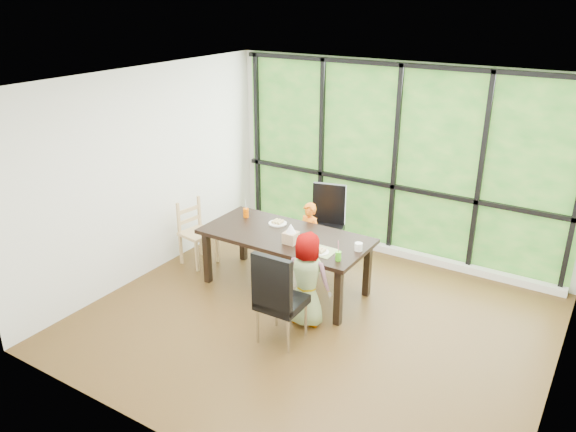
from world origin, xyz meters
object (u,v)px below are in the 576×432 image
(chair_window_leather, at_px, (325,225))
(child_toddler, at_px, (309,237))
(orange_cup, at_px, (246,213))
(tissue_box, at_px, (291,238))
(chair_end_beech, at_px, (198,233))
(child_older, at_px, (306,279))
(plate_far, at_px, (278,223))
(plate_near, at_px, (319,252))
(white_mug, at_px, (359,247))
(chair_interior_leather, at_px, (282,296))
(green_cup, at_px, (338,256))
(dining_table, at_px, (285,262))

(chair_window_leather, height_order, child_toddler, chair_window_leather)
(orange_cup, relative_size, tissue_box, 0.75)
(chair_end_beech, distance_m, child_older, 2.08)
(plate_far, relative_size, plate_near, 1.06)
(plate_near, xyz_separation_m, white_mug, (0.36, 0.29, 0.04))
(chair_interior_leather, bearing_deg, orange_cup, -43.18)
(green_cup, relative_size, white_mug, 1.14)
(plate_far, bearing_deg, orange_cup, -177.01)
(chair_window_leather, xyz_separation_m, child_toddler, (-0.05, -0.36, -0.06))
(child_toddler, xyz_separation_m, plate_far, (-0.26, -0.36, 0.27))
(orange_cup, xyz_separation_m, white_mug, (1.71, -0.14, -0.01))
(dining_table, height_order, orange_cup, orange_cup)
(dining_table, height_order, child_toddler, child_toddler)
(chair_interior_leather, xyz_separation_m, white_mug, (0.39, 1.04, 0.26))
(orange_cup, height_order, green_cup, orange_cup)
(child_older, distance_m, orange_cup, 1.58)
(dining_table, distance_m, plate_far, 0.52)
(child_toddler, relative_size, plate_near, 4.34)
(chair_end_beech, relative_size, green_cup, 8.44)
(child_older, bearing_deg, dining_table, -50.53)
(chair_interior_leather, height_order, white_mug, chair_interior_leather)
(green_cup, distance_m, tissue_box, 0.70)
(chair_window_leather, height_order, chair_interior_leather, same)
(chair_window_leather, bearing_deg, plate_near, -79.02)
(chair_window_leather, relative_size, white_mug, 11.58)
(plate_far, relative_size, tissue_box, 1.48)
(dining_table, distance_m, plate_near, 0.75)
(child_toddler, xyz_separation_m, green_cup, (0.88, -0.88, 0.32))
(dining_table, height_order, chair_window_leather, chair_window_leather)
(chair_end_beech, xyz_separation_m, orange_cup, (0.65, 0.24, 0.36))
(plate_far, xyz_separation_m, plate_near, (0.87, -0.46, -0.00))
(tissue_box, bearing_deg, chair_end_beech, 174.79)
(white_mug, bearing_deg, tissue_box, -163.05)
(chair_window_leather, xyz_separation_m, white_mug, (0.91, -0.89, 0.26))
(tissue_box, bearing_deg, orange_cup, 157.85)
(plate_far, xyz_separation_m, orange_cup, (-0.48, -0.03, 0.05))
(dining_table, bearing_deg, plate_near, -20.62)
(child_toddler, height_order, orange_cup, child_toddler)
(plate_near, height_order, orange_cup, orange_cup)
(child_toddler, bearing_deg, plate_near, -42.62)
(plate_near, bearing_deg, chair_window_leather, 115.19)
(plate_near, bearing_deg, tissue_box, 173.06)
(chair_window_leather, relative_size, chair_interior_leather, 1.00)
(chair_interior_leather, bearing_deg, chair_window_leather, -76.21)
(plate_far, bearing_deg, green_cup, -24.60)
(dining_table, bearing_deg, orange_cup, 164.74)
(child_older, bearing_deg, white_mug, -128.38)
(chair_interior_leather, bearing_deg, white_mug, -111.98)
(orange_cup, xyz_separation_m, tissue_box, (0.93, -0.38, 0.01))
(orange_cup, relative_size, green_cup, 1.12)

